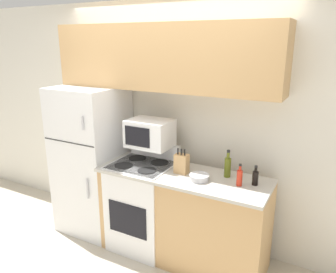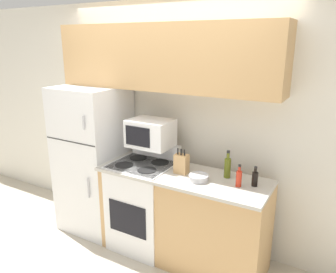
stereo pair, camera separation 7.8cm
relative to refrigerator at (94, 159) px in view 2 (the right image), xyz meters
The scene contains 12 objects.
ground_plane 1.22m from the refrigerator, 22.03° to the right, with size 12.00×12.00×0.00m, color beige.
wall_back 1.01m from the refrigerator, 24.09° to the left, with size 8.00×0.05×2.55m.
lower_cabinets 1.24m from the refrigerator, ahead, with size 1.65×0.60×0.93m.
refrigerator is the anchor object (origin of this frame).
upper_cabinets 1.43m from the refrigerator, 11.69° to the left, with size 2.36×0.35×0.64m.
stove 0.80m from the refrigerator, ahead, with size 0.61×0.58×1.10m.
microwave 0.86m from the refrigerator, ahead, with size 0.44×0.33×0.28m.
knife_block 1.18m from the refrigerator, ahead, with size 0.13×0.09×0.24m.
bowl 1.39m from the refrigerator, ahead, with size 0.18×0.18×0.06m.
bottle_olive_oil 1.59m from the refrigerator, ahead, with size 0.06×0.06×0.26m.
bottle_hot_sauce 1.74m from the refrigerator, ahead, with size 0.05×0.05×0.20m.
bottle_soy_sauce 1.86m from the refrigerator, ahead, with size 0.05×0.05×0.18m.
Camera 2 is at (1.67, -2.30, 2.14)m, focal length 35.00 mm.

